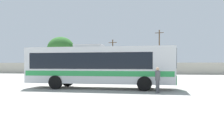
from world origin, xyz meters
TOP-DOWN VIEW (x-y plane):
  - ground_plane at (0.00, 10.00)m, footprint 300.00×300.00m
  - perimeter_wall at (0.00, 27.17)m, footprint 80.00×0.30m
  - coach_bus_silver_green at (0.58, -0.87)m, footprint 11.50×2.94m
  - attendant_by_bus_door at (5.09, -3.18)m, footprint 0.48×0.48m
  - parked_car_leftmost_silver at (-8.41, 22.95)m, footprint 4.56×2.18m
  - parked_car_second_white at (-2.56, 23.40)m, footprint 4.16×2.09m
  - utility_pole_near at (-3.46, 31.03)m, footprint 1.79×0.48m
  - utility_pole_far at (6.29, 30.77)m, footprint 1.78×0.54m
  - roadside_tree_left at (-15.38, 31.68)m, footprint 5.99×5.99m
  - roadside_tree_midleft at (-9.06, 32.30)m, footprint 4.46×4.46m

SIDE VIEW (x-z plane):
  - ground_plane at x=0.00m, z-range 0.00..0.00m
  - parked_car_leftmost_silver at x=-8.41m, z-range 0.05..1.50m
  - parked_car_second_white at x=-2.56m, z-range 0.04..1.51m
  - attendant_by_bus_door at x=5.09m, z-range 0.11..1.79m
  - perimeter_wall at x=0.00m, z-range 0.00..2.23m
  - coach_bus_silver_green at x=0.58m, z-range 0.12..3.55m
  - utility_pole_near at x=-3.46m, z-range 0.18..7.35m
  - roadside_tree_midleft at x=-9.06m, z-range 1.07..7.03m
  - utility_pole_far at x=6.29m, z-range 0.19..9.18m
  - roadside_tree_left at x=-15.38m, z-range 1.48..9.55m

